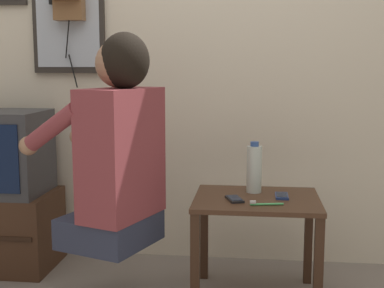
# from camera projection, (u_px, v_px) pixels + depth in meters

# --- Properties ---
(wall_back) EXTENTS (6.80, 0.05, 2.55)m
(wall_back) POSITION_uv_depth(u_px,v_px,m) (186.00, 39.00, 3.02)
(wall_back) COLOR beige
(wall_back) RESTS_ON ground_plane
(side_table) EXTENTS (0.59, 0.49, 0.50)m
(side_table) POSITION_uv_depth(u_px,v_px,m) (256.00, 216.00, 2.55)
(side_table) COLOR #422819
(side_table) RESTS_ON ground_plane
(person) EXTENTS (0.64, 0.57, 0.97)m
(person) POSITION_uv_depth(u_px,v_px,m) (117.00, 148.00, 2.41)
(person) COLOR #2D3347
(person) RESTS_ON ground_plane
(tv_stand) EXTENTS (0.58, 0.43, 0.43)m
(tv_stand) POSITION_uv_depth(u_px,v_px,m) (3.00, 229.00, 3.00)
(tv_stand) COLOR #422819
(tv_stand) RESTS_ON ground_plane
(television) EXTENTS (0.47, 0.41, 0.46)m
(television) POSITION_uv_depth(u_px,v_px,m) (1.00, 152.00, 2.93)
(television) COLOR #38383A
(television) RESTS_ON tv_stand
(wall_mirror) EXTENTS (0.42, 0.03, 0.68)m
(wall_mirror) POSITION_uv_depth(u_px,v_px,m) (68.00, 13.00, 3.04)
(wall_mirror) COLOR #2D2823
(cell_phone_held) EXTENTS (0.10, 0.14, 0.01)m
(cell_phone_held) POSITION_uv_depth(u_px,v_px,m) (234.00, 199.00, 2.49)
(cell_phone_held) COLOR black
(cell_phone_held) RESTS_ON side_table
(cell_phone_spare) EXTENTS (0.06, 0.12, 0.01)m
(cell_phone_spare) POSITION_uv_depth(u_px,v_px,m) (282.00, 196.00, 2.55)
(cell_phone_spare) COLOR navy
(cell_phone_spare) RESTS_ON side_table
(water_bottle) EXTENTS (0.07, 0.07, 0.25)m
(water_bottle) POSITION_uv_depth(u_px,v_px,m) (254.00, 169.00, 2.63)
(water_bottle) COLOR silver
(water_bottle) RESTS_ON side_table
(toothbrush) EXTENTS (0.15, 0.04, 0.02)m
(toothbrush) POSITION_uv_depth(u_px,v_px,m) (264.00, 204.00, 2.40)
(toothbrush) COLOR #4CBF66
(toothbrush) RESTS_ON side_table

